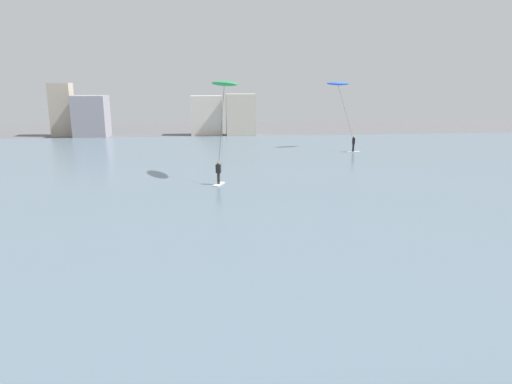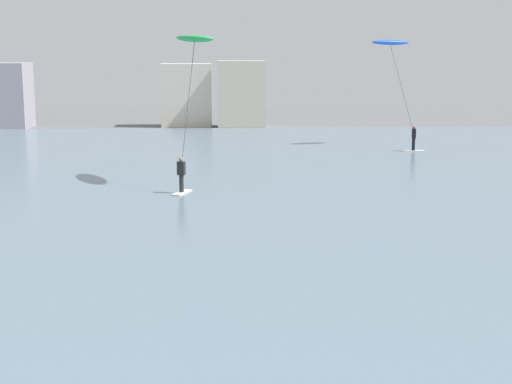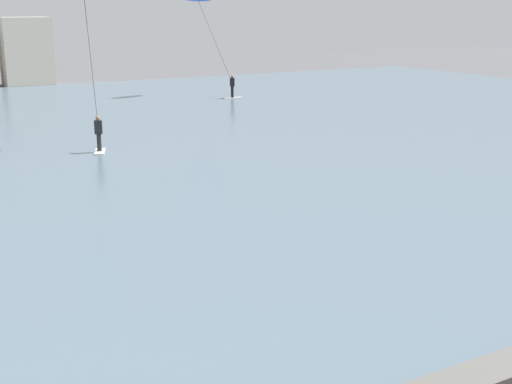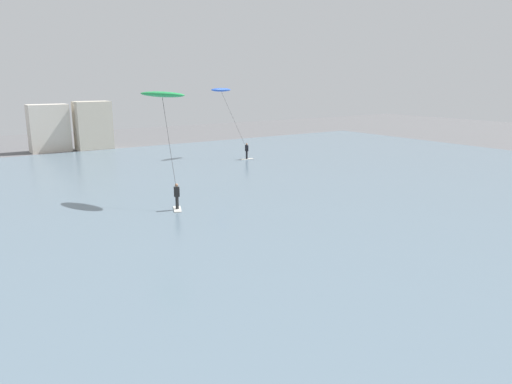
{
  "view_description": "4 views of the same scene",
  "coord_description": "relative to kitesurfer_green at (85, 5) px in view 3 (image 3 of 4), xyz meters",
  "views": [
    {
      "loc": [
        -0.94,
        -3.16,
        7.15
      ],
      "look_at": [
        0.72,
        13.32,
        3.07
      ],
      "focal_mm": 31.53,
      "sensor_mm": 36.0,
      "label": 1
    },
    {
      "loc": [
        1.21,
        -6.29,
        6.52
      ],
      "look_at": [
        2.32,
        16.09,
        2.32
      ],
      "focal_mm": 53.72,
      "sensor_mm": 36.0,
      "label": 2
    },
    {
      "loc": [
        -9.88,
        -2.71,
        6.53
      ],
      "look_at": [
        -2.52,
        10.08,
        2.6
      ],
      "focal_mm": 49.42,
      "sensor_mm": 36.0,
      "label": 3
    },
    {
      "loc": [
        -12.41,
        1.63,
        7.87
      ],
      "look_at": [
        -1.91,
        17.04,
        3.49
      ],
      "focal_mm": 33.4,
      "sensor_mm": 36.0,
      "label": 4
    }
  ],
  "objects": [
    {
      "name": "water_bay",
      "position": [
        -0.08,
        0.18,
        -6.49
      ],
      "size": [
        84.0,
        52.0,
        0.1
      ],
      "primitive_type": "cube",
      "color": "slate",
      "rests_on": "ground"
    },
    {
      "name": "kitesurfer_blue",
      "position": [
        12.7,
        13.86,
        -0.39
      ],
      "size": [
        3.07,
        4.37,
        7.04
      ],
      "color": "silver",
      "rests_on": "water_bay"
    },
    {
      "name": "kitesurfer_green",
      "position": [
        0.0,
        0.0,
        0.0
      ],
      "size": [
        2.57,
        5.56,
        7.16
      ],
      "color": "silver",
      "rests_on": "water_bay"
    }
  ]
}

